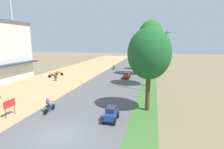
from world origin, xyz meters
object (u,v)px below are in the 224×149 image
object	(u,v)px
median_tree_second	(151,44)
streetlamp_far	(153,47)
streetlamp_near	(150,57)
motorbike_foreground_rider	(49,104)
utility_pole_near	(166,49)
car_hatchback_blue	(111,113)
streetlamp_mid	(152,54)
car_sedan_red	(127,75)
median_tree_third	(151,35)
motorbike_ahead_second	(114,67)
street_signboard	(9,105)
median_tree_fifth	(152,38)
median_tree_fourth	(151,38)
parked_motorbike_third	(59,73)
parked_motorbike_second	(53,75)
pedestrian_on_shoulder	(55,76)
median_tree_nearest	(149,54)

from	to	relation	value
median_tree_second	streetlamp_far	bearing A→B (deg)	89.95
streetlamp_near	motorbike_foreground_rider	world-z (taller)	streetlamp_near
utility_pole_near	car_hatchback_blue	world-z (taller)	utility_pole_near
streetlamp_mid	motorbike_foreground_rider	distance (m)	25.81
car_sedan_red	streetlamp_mid	bearing A→B (deg)	58.93
median_tree_third	utility_pole_near	size ratio (longest dim) A/B	1.14
streetlamp_far	motorbike_ahead_second	bearing A→B (deg)	-113.51
street_signboard	car_sedan_red	xyz separation A→B (m)	(7.80, 18.56, -0.37)
median_tree_fifth	motorbike_foreground_rider	world-z (taller)	median_tree_fifth
streetlamp_far	car_sedan_red	size ratio (longest dim) A/B	3.68
street_signboard	median_tree_fourth	bearing A→B (deg)	68.25
parked_motorbike_third	median_tree_fifth	world-z (taller)	median_tree_fifth
motorbike_ahead_second	median_tree_third	bearing A→B (deg)	-34.72
parked_motorbike_second	pedestrian_on_shoulder	bearing A→B (deg)	-48.28
pedestrian_on_shoulder	median_tree_third	xyz separation A→B (m)	(15.46, 8.70, 7.00)
pedestrian_on_shoulder	parked_motorbike_second	bearing A→B (deg)	131.72
median_tree_third	car_sedan_red	distance (m)	9.17
car_hatchback_blue	parked_motorbike_second	bearing A→B (deg)	134.75
parked_motorbike_second	parked_motorbike_third	distance (m)	2.48
streetlamp_mid	streetlamp_far	size ratio (longest dim) A/B	0.85
median_tree_nearest	median_tree_third	xyz separation A→B (m)	(-0.38, 18.37, 2.37)
street_signboard	median_tree_fifth	distance (m)	45.70
car_hatchback_blue	motorbike_ahead_second	world-z (taller)	car_hatchback_blue
parked_motorbike_second	streetlamp_far	bearing A→B (deg)	61.76
median_tree_second	streetlamp_mid	distance (m)	11.59
streetlamp_far	motorbike_ahead_second	distance (m)	22.54
median_tree_fifth	median_tree_nearest	bearing A→B (deg)	-89.35
parked_motorbike_third	streetlamp_near	xyz separation A→B (m)	(17.69, -7.29, 4.10)
median_tree_third	median_tree_fourth	xyz separation A→B (m)	(-0.06, 6.51, -0.41)
pedestrian_on_shoulder	parked_motorbike_third	bearing A→B (deg)	113.02
motorbike_ahead_second	parked_motorbike_second	bearing A→B (deg)	-125.10
median_tree_fifth	motorbike_foreground_rider	bearing A→B (deg)	-101.54
parked_motorbike_third	median_tree_fourth	xyz separation A→B (m)	(17.36, 10.62, 7.00)
streetlamp_far	car_hatchback_blue	size ratio (longest dim) A/B	4.15
parked_motorbike_second	streetlamp_mid	size ratio (longest dim) A/B	0.26
parked_motorbike_second	streetlamp_far	size ratio (longest dim) A/B	0.22
median_tree_third	motorbike_foreground_rider	xyz separation A→B (m)	(-8.69, -21.16, -7.11)
parked_motorbike_third	median_tree_second	size ratio (longest dim) A/B	0.20
median_tree_nearest	car_sedan_red	xyz separation A→B (m)	(-4.27, 14.26, -4.85)
median_tree_nearest	median_tree_third	bearing A→B (deg)	91.18
streetlamp_near	car_hatchback_blue	world-z (taller)	streetlamp_near
streetlamp_far	median_tree_nearest	bearing A→B (deg)	-89.87
street_signboard	median_tree_third	world-z (taller)	median_tree_third
median_tree_third	streetlamp_mid	world-z (taller)	median_tree_third
car_sedan_red	street_signboard	bearing A→B (deg)	-112.80
utility_pole_near	car_hatchback_blue	bearing A→B (deg)	-100.66
streetlamp_near	median_tree_fifth	bearing A→B (deg)	90.62
median_tree_second	car_hatchback_blue	xyz separation A→B (m)	(-2.75, -13.00, -5.63)
parked_motorbike_second	car_sedan_red	bearing A→B (deg)	10.47
streetlamp_mid	car_hatchback_blue	xyz separation A→B (m)	(-2.78, -24.38, -3.42)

